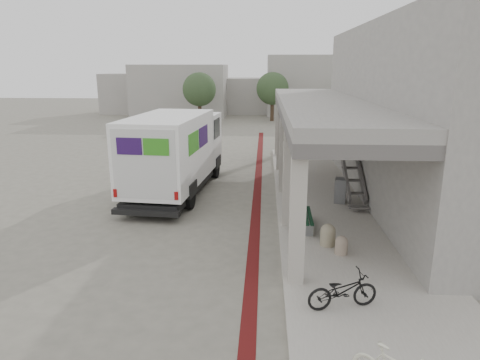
# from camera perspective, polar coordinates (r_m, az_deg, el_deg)

# --- Properties ---
(ground) EXTENTS (120.00, 120.00, 0.00)m
(ground) POSITION_cam_1_polar(r_m,az_deg,el_deg) (14.37, -2.04, -6.85)
(ground) COLOR #686559
(ground) RESTS_ON ground
(bike_lane_stripe) EXTENTS (0.35, 40.00, 0.01)m
(bike_lane_stripe) POSITION_cam_1_polar(r_m,az_deg,el_deg) (16.19, 2.15, -4.28)
(bike_lane_stripe) COLOR #501010
(bike_lane_stripe) RESTS_ON ground
(sidewalk) EXTENTS (4.40, 28.00, 0.12)m
(sidewalk) POSITION_cam_1_polar(r_m,az_deg,el_deg) (14.55, 13.96, -6.77)
(sidewalk) COLOR #9F988E
(sidewalk) RESTS_ON ground
(transit_building) EXTENTS (7.60, 17.00, 7.00)m
(transit_building) POSITION_cam_1_polar(r_m,az_deg,el_deg) (18.73, 20.75, 8.06)
(transit_building) COLOR gray
(transit_building) RESTS_ON ground
(distant_backdrop) EXTENTS (28.00, 10.00, 6.50)m
(distant_backdrop) POSITION_cam_1_polar(r_m,az_deg,el_deg) (49.42, -1.51, 11.88)
(distant_backdrop) COLOR #989690
(distant_backdrop) RESTS_ON ground
(tree_left) EXTENTS (3.20, 3.20, 4.80)m
(tree_left) POSITION_cam_1_polar(r_m,az_deg,el_deg) (41.82, -5.44, 11.92)
(tree_left) COLOR #38281C
(tree_left) RESTS_ON ground
(tree_mid) EXTENTS (3.20, 3.20, 4.80)m
(tree_mid) POSITION_cam_1_polar(r_m,az_deg,el_deg) (43.35, 4.36, 12.04)
(tree_mid) COLOR #38281C
(tree_mid) RESTS_ON ground
(tree_right) EXTENTS (3.20, 3.20, 4.80)m
(tree_right) POSITION_cam_1_polar(r_m,az_deg,el_deg) (43.23, 15.27, 11.57)
(tree_right) COLOR #38281C
(tree_right) RESTS_ON ground
(fedex_truck) EXTENTS (3.21, 8.26, 3.44)m
(fedex_truck) POSITION_cam_1_polar(r_m,az_deg,el_deg) (18.52, -8.53, 3.88)
(fedex_truck) COLOR black
(fedex_truck) RESTS_ON ground
(bench) EXTENTS (0.44, 1.86, 0.43)m
(bench) POSITION_cam_1_polar(r_m,az_deg,el_deg) (14.46, 8.73, -5.06)
(bench) COLOR slate
(bench) RESTS_ON sidewalk
(bollard_near) EXTENTS (0.36, 0.36, 0.54)m
(bollard_near) POSITION_cam_1_polar(r_m,az_deg,el_deg) (12.68, 13.36, -8.42)
(bollard_near) COLOR gray
(bollard_near) RESTS_ON sidewalk
(bollard_far) EXTENTS (0.45, 0.45, 0.67)m
(bollard_far) POSITION_cam_1_polar(r_m,az_deg,el_deg) (13.16, 11.64, -7.14)
(bollard_far) COLOR gray
(bollard_far) RESTS_ON sidewalk
(utility_cabinet) EXTENTS (0.55, 0.65, 0.96)m
(utility_cabinet) POSITION_cam_1_polar(r_m,az_deg,el_deg) (17.30, 13.24, -1.35)
(utility_cabinet) COLOR slate
(utility_cabinet) RESTS_ON sidewalk
(bicycle_black) EXTENTS (1.71, 0.96, 0.85)m
(bicycle_black) POSITION_cam_1_polar(r_m,az_deg,el_deg) (10.00, 13.52, -14.13)
(bicycle_black) COLOR black
(bicycle_black) RESTS_ON sidewalk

